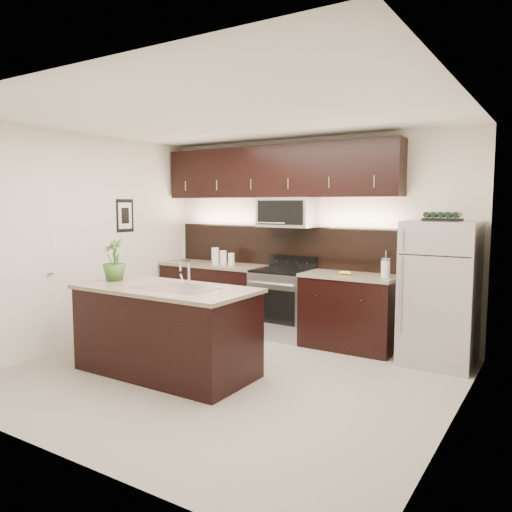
# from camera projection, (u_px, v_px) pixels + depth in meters

# --- Properties ---
(ground) EXTENTS (4.50, 4.50, 0.00)m
(ground) POSITION_uv_depth(u_px,v_px,m) (225.00, 376.00, 5.27)
(ground) COLOR gray
(ground) RESTS_ON ground
(room_walls) EXTENTS (4.52, 4.02, 2.71)m
(room_walls) POSITION_uv_depth(u_px,v_px,m) (213.00, 215.00, 5.12)
(room_walls) COLOR silver
(room_walls) RESTS_ON ground
(counter_run) EXTENTS (3.51, 0.65, 0.94)m
(counter_run) POSITION_uv_depth(u_px,v_px,m) (270.00, 302.00, 6.89)
(counter_run) COLOR black
(counter_run) RESTS_ON ground
(upper_fixtures) EXTENTS (3.49, 0.40, 1.66)m
(upper_fixtures) POSITION_uv_depth(u_px,v_px,m) (277.00, 180.00, 6.82)
(upper_fixtures) COLOR black
(upper_fixtures) RESTS_ON counter_run
(island) EXTENTS (1.96, 0.96, 0.94)m
(island) POSITION_uv_depth(u_px,v_px,m) (166.00, 330.00, 5.33)
(island) COLOR black
(island) RESTS_ON ground
(sink_faucet) EXTENTS (0.84, 0.50, 0.28)m
(sink_faucet) POSITION_uv_depth(u_px,v_px,m) (177.00, 286.00, 5.21)
(sink_faucet) COLOR silver
(sink_faucet) RESTS_ON island
(refrigerator) EXTENTS (0.78, 0.71, 1.63)m
(refrigerator) POSITION_uv_depth(u_px,v_px,m) (440.00, 293.00, 5.60)
(refrigerator) COLOR #B2B2B7
(refrigerator) RESTS_ON ground
(wine_rack) EXTENTS (0.40, 0.25, 0.10)m
(wine_rack) POSITION_uv_depth(u_px,v_px,m) (443.00, 217.00, 5.51)
(wine_rack) COLOR black
(wine_rack) RESTS_ON refrigerator
(plant) EXTENTS (0.32, 0.32, 0.48)m
(plant) POSITION_uv_depth(u_px,v_px,m) (114.00, 260.00, 5.68)
(plant) COLOR #365B24
(plant) RESTS_ON island
(canisters) EXTENTS (0.36, 0.13, 0.24)m
(canisters) POSITION_uv_depth(u_px,v_px,m) (221.00, 257.00, 7.21)
(canisters) COLOR silver
(canisters) RESTS_ON counter_run
(french_press) EXTENTS (0.11, 0.11, 0.31)m
(french_press) POSITION_uv_depth(u_px,v_px,m) (385.00, 268.00, 5.92)
(french_press) COLOR silver
(french_press) RESTS_ON counter_run
(bananas) EXTENTS (0.17, 0.14, 0.05)m
(bananas) POSITION_uv_depth(u_px,v_px,m) (342.00, 273.00, 6.19)
(bananas) COLOR gold
(bananas) RESTS_ON counter_run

